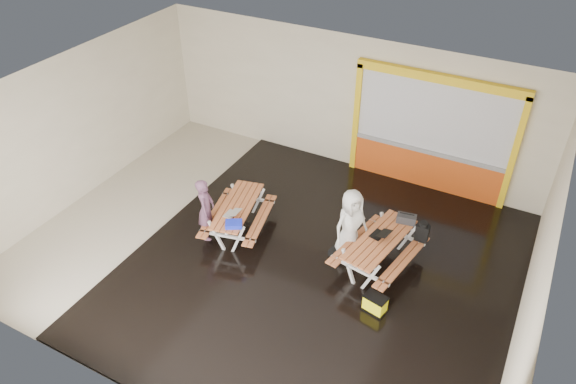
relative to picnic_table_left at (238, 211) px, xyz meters
The scene contains 14 objects.
room 1.52m from the picnic_table_left, 16.97° to the right, with size 10.02×8.02×3.52m.
deck 2.24m from the picnic_table_left, ahead, with size 7.50×7.98×0.05m, color black.
kiosk 4.88m from the picnic_table_left, 49.64° to the left, with size 3.88×0.16×3.00m.
picnic_table_left is the anchor object (origin of this frame).
picnic_table_right 3.14m from the picnic_table_left, ahead, with size 1.62×2.12×0.77m.
person_left 0.71m from the picnic_table_left, 135.81° to the right, with size 0.54×0.35×1.47m, color #653F58.
person_right 2.50m from the picnic_table_left, 10.71° to the left, with size 0.78×0.51×1.61m, color white.
laptop_left 0.42m from the picnic_table_left, 76.23° to the right, with size 0.33×0.30×0.14m.
laptop_right 3.13m from the picnic_table_left, ahead, with size 0.43×0.39×0.15m.
blue_pouch 0.75m from the picnic_table_left, 63.65° to the right, with size 0.34×0.24×0.10m, color #1828D5.
toolbox 3.59m from the picnic_table_left, 17.92° to the left, with size 0.42×0.26×0.23m.
backpack 3.93m from the picnic_table_left, 15.50° to the left, with size 0.27×0.17×0.45m.
dark_case 2.39m from the picnic_table_left, ahead, with size 0.41×0.31×0.15m, color black.
fluke_bag 3.62m from the picnic_table_left, 13.19° to the right, with size 0.47×0.36×0.37m.
Camera 1 is at (4.44, -7.45, 7.77)m, focal length 33.74 mm.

